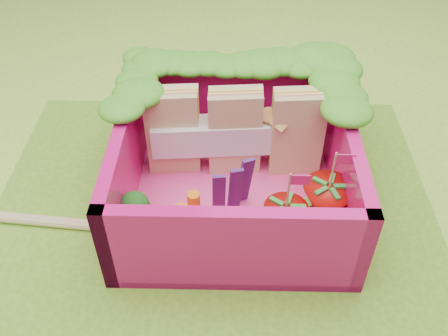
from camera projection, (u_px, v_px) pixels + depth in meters
name	position (u px, v px, depth m)	size (l,w,h in m)	color
ground	(212.00, 239.00, 2.82)	(14.00, 14.00, 0.00)	#94C236
placemat	(212.00, 237.00, 2.81)	(2.60, 2.60, 0.03)	#60A024
bento_floor	(234.00, 196.00, 3.00)	(1.30, 1.30, 0.05)	#FA3F8F
bento_box	(235.00, 165.00, 2.83)	(1.30, 1.30, 0.55)	#D8126E
lettuce_ruffle	(236.00, 68.00, 2.97)	(1.43, 0.83, 0.11)	#2E951B
sandwich_stack	(236.00, 132.00, 2.98)	(1.06, 0.25, 0.55)	tan
broccoli	(137.00, 212.00, 2.64)	(0.30, 0.30, 0.25)	#64AC53
carrot_sticks	(189.00, 217.00, 2.67)	(0.12, 0.17, 0.25)	orange
purple_wedges	(233.00, 189.00, 2.74)	(0.21, 0.16, 0.38)	#4C1C63
strawberry_left	(285.00, 222.00, 2.64)	(0.24, 0.24, 0.48)	red
strawberry_right	(326.00, 205.00, 2.71)	(0.28, 0.28, 0.52)	red
snap_peas	(305.00, 219.00, 2.79)	(0.60, 0.53, 0.05)	green
chopsticks	(19.00, 219.00, 2.87)	(2.18, 0.27, 0.05)	tan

